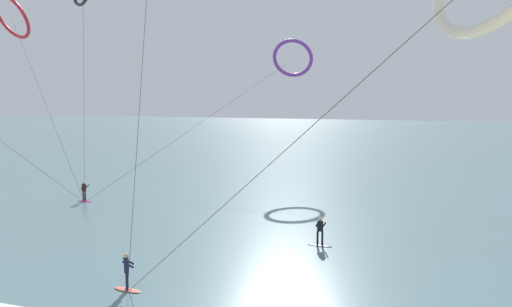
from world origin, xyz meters
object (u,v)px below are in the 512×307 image
object	(u,v)px
surfer_magenta	(84,193)
kite_crimson	(12,17)
surfer_navy	(320,233)
kite_violet	(293,58)
surfer_coral	(127,274)

from	to	relation	value
surfer_magenta	kite_crimson	xyz separation A→B (m)	(-12.07, 3.90, 15.84)
surfer_magenta	kite_crimson	world-z (taller)	kite_crimson
surfer_navy	surfer_magenta	bearing A→B (deg)	143.05
kite_crimson	kite_violet	distance (m)	28.94
kite_violet	kite_crimson	bearing A→B (deg)	-172.74
surfer_coral	kite_violet	distance (m)	35.38
surfer_magenta	surfer_navy	bearing A→B (deg)	-178.16
surfer_coral	kite_crimson	xyz separation A→B (m)	(-26.83, 16.58, 15.84)
surfer_coral	surfer_magenta	distance (m)	19.46
surfer_magenta	surfer_coral	bearing A→B (deg)	150.51
kite_crimson	kite_violet	world-z (taller)	kite_crimson
surfer_magenta	kite_crimson	distance (m)	20.30
surfer_magenta	kite_violet	world-z (taller)	kite_violet
surfer_navy	surfer_coral	world-z (taller)	same
surfer_magenta	kite_violet	bearing A→B (deg)	-108.49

